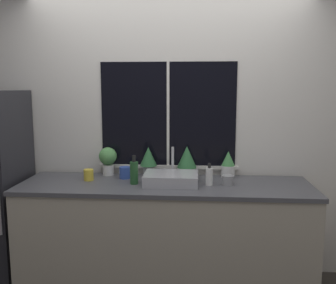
{
  "coord_description": "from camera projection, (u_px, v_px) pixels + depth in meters",
  "views": [
    {
      "loc": [
        0.25,
        -2.68,
        1.72
      ],
      "look_at": [
        0.03,
        0.33,
        1.27
      ],
      "focal_mm": 40.0,
      "sensor_mm": 36.0,
      "label": 1
    }
  ],
  "objects": [
    {
      "name": "potted_plant_center_right",
      "position": [
        187.0,
        159.0,
        3.33
      ],
      "size": [
        0.17,
        0.17,
        0.28
      ],
      "color": "white",
      "rests_on": "counter"
    },
    {
      "name": "potted_plant_far_left",
      "position": [
        108.0,
        159.0,
        3.38
      ],
      "size": [
        0.16,
        0.16,
        0.26
      ],
      "color": "white",
      "rests_on": "counter"
    },
    {
      "name": "bottle_tall",
      "position": [
        134.0,
        172.0,
        3.08
      ],
      "size": [
        0.07,
        0.07,
        0.24
      ],
      "color": "#235128",
      "rests_on": "counter"
    },
    {
      "name": "sink",
      "position": [
        171.0,
        178.0,
        3.09
      ],
      "size": [
        0.44,
        0.38,
        0.28
      ],
      "color": "#ADADB2",
      "rests_on": "counter"
    },
    {
      "name": "potted_plant_far_right",
      "position": [
        228.0,
        164.0,
        3.3
      ],
      "size": [
        0.12,
        0.12,
        0.23
      ],
      "color": "white",
      "rests_on": "counter"
    },
    {
      "name": "counter",
      "position": [
        165.0,
        236.0,
        3.17
      ],
      "size": [
        2.42,
        0.69,
        0.92
      ],
      "color": "#B2A893",
      "rests_on": "ground_plane"
    },
    {
      "name": "potted_plant_center_left",
      "position": [
        148.0,
        159.0,
        3.35
      ],
      "size": [
        0.15,
        0.15,
        0.26
      ],
      "color": "white",
      "rests_on": "counter"
    },
    {
      "name": "mug_blue",
      "position": [
        125.0,
        173.0,
        3.27
      ],
      "size": [
        0.1,
        0.1,
        0.1
      ],
      "color": "#3351AD",
      "rests_on": "counter"
    },
    {
      "name": "mug_grey",
      "position": [
        228.0,
        180.0,
        3.06
      ],
      "size": [
        0.09,
        0.09,
        0.08
      ],
      "color": "gray",
      "rests_on": "counter"
    },
    {
      "name": "wall_back",
      "position": [
        168.0,
        127.0,
        3.44
      ],
      "size": [
        8.0,
        0.09,
        2.7
      ],
      "color": "silver",
      "rests_on": "ground_plane"
    },
    {
      "name": "mug_yellow",
      "position": [
        89.0,
        175.0,
        3.21
      ],
      "size": [
        0.08,
        0.08,
        0.1
      ],
      "color": "gold",
      "rests_on": "counter"
    },
    {
      "name": "soap_bottle",
      "position": [
        209.0,
        176.0,
        3.04
      ],
      "size": [
        0.06,
        0.06,
        0.18
      ],
      "color": "white",
      "rests_on": "counter"
    }
  ]
}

